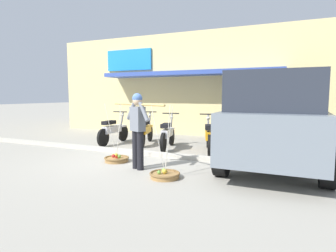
# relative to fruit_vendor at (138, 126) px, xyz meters

# --- Properties ---
(ground_plane) EXTENTS (90.00, 90.00, 0.00)m
(ground_plane) POSITION_rel_fruit_vendor_xyz_m (-0.50, 0.72, -0.98)
(ground_plane) COLOR #9E998C
(sidewalk_curb) EXTENTS (20.00, 0.24, 0.10)m
(sidewalk_curb) POSITION_rel_fruit_vendor_xyz_m (-0.50, 1.42, -0.93)
(sidewalk_curb) COLOR #BAB4A5
(sidewalk_curb) RESTS_ON ground
(fruit_vendor) EXTENTS (1.71, 0.84, 1.70)m
(fruit_vendor) POSITION_rel_fruit_vendor_xyz_m (0.00, 0.00, 0.00)
(fruit_vendor) COLOR black
(fruit_vendor) RESTS_ON ground
(fruit_basket_left_side) EXTENTS (0.62, 0.62, 1.45)m
(fruit_basket_left_side) POSITION_rel_fruit_vendor_xyz_m (0.85, -0.40, -0.90)
(fruit_basket_left_side) COLOR #9E7542
(fruit_basket_left_side) RESTS_ON ground
(fruit_basket_right_side) EXTENTS (0.62, 0.62, 1.45)m
(fruit_basket_right_side) POSITION_rel_fruit_vendor_xyz_m (-0.85, 0.40, -0.90)
(fruit_basket_right_side) COLOR #9E7542
(fruit_basket_right_side) RESTS_ON ground
(motorcycle_nearest_shop) EXTENTS (0.54, 1.82, 1.09)m
(motorcycle_nearest_shop) POSITION_rel_fruit_vendor_xyz_m (-2.46, 2.57, -0.53)
(motorcycle_nearest_shop) COLOR black
(motorcycle_nearest_shop) RESTS_ON ground
(motorcycle_second_in_row) EXTENTS (0.67, 1.77, 1.09)m
(motorcycle_second_in_row) POSITION_rel_fruit_vendor_xyz_m (-1.39, 2.96, -0.53)
(motorcycle_second_in_row) COLOR black
(motorcycle_second_in_row) RESTS_ON ground
(motorcycle_third_in_row) EXTENTS (0.59, 1.80, 1.09)m
(motorcycle_third_in_row) POSITION_rel_fruit_vendor_xyz_m (-0.39, 2.50, -0.53)
(motorcycle_third_in_row) COLOR black
(motorcycle_third_in_row) RESTS_ON ground
(motorcycle_end_of_row) EXTENTS (0.71, 1.76, 1.09)m
(motorcycle_end_of_row) POSITION_rel_fruit_vendor_xyz_m (0.88, 2.61, -0.53)
(motorcycle_end_of_row) COLOR black
(motorcycle_end_of_row) RESTS_ON ground
(parked_truck) EXTENTS (2.16, 4.81, 2.10)m
(parked_truck) POSITION_rel_fruit_vendor_xyz_m (2.80, 1.65, 0.15)
(parked_truck) COLOR slate
(parked_truck) RESTS_ON ground
(storefront_building) EXTENTS (13.00, 6.00, 4.20)m
(storefront_building) POSITION_rel_fruit_vendor_xyz_m (-0.72, 8.11, 1.12)
(storefront_building) COLOR #DBC684
(storefront_building) RESTS_ON ground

